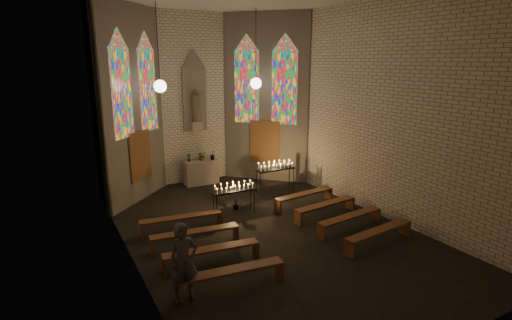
# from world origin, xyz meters

# --- Properties ---
(floor) EXTENTS (12.00, 12.00, 0.00)m
(floor) POSITION_xyz_m (0.00, 0.00, 0.00)
(floor) COLOR black
(floor) RESTS_ON ground
(room) EXTENTS (8.22, 12.43, 7.00)m
(room) POSITION_xyz_m (-0.00, 3.37, 3.72)
(room) COLOR beige
(room) RESTS_ON ground
(altar) EXTENTS (1.40, 0.60, 1.00)m
(altar) POSITION_xyz_m (0.00, 5.45, 0.50)
(altar) COLOR #AC9F8D
(altar) RESTS_ON ground
(flower_vase_left) EXTENTS (0.21, 0.18, 0.34)m
(flower_vase_left) POSITION_xyz_m (-0.49, 5.51, 1.17)
(flower_vase_left) COLOR #4C723F
(flower_vase_left) RESTS_ON altar
(flower_vase_center) EXTENTS (0.46, 0.43, 0.42)m
(flower_vase_center) POSITION_xyz_m (0.06, 5.46, 1.21)
(flower_vase_center) COLOR #4C723F
(flower_vase_center) RESTS_ON altar
(flower_vase_right) EXTENTS (0.30, 0.28, 0.44)m
(flower_vase_right) POSITION_xyz_m (0.52, 5.38, 1.22)
(flower_vase_right) COLOR #4C723F
(flower_vase_right) RESTS_ON altar
(aisle_flower_pot) EXTENTS (0.28, 0.28, 0.38)m
(aisle_flower_pot) POSITION_xyz_m (-0.05, 2.02, 0.19)
(aisle_flower_pot) COLOR #4C723F
(aisle_flower_pot) RESTS_ON ground
(votive_stand_left) EXTENTS (1.47, 0.38, 1.08)m
(votive_stand_left) POSITION_xyz_m (-0.29, 1.60, 0.92)
(votive_stand_left) COLOR black
(votive_stand_left) RESTS_ON ground
(votive_stand_right) EXTENTS (1.61, 0.39, 1.18)m
(votive_stand_right) POSITION_xyz_m (2.18, 3.01, 1.01)
(votive_stand_right) COLOR black
(votive_stand_right) RESTS_ON ground
(pew_left_0) EXTENTS (2.49, 0.62, 0.47)m
(pew_left_0) POSITION_xyz_m (-2.28, 1.18, 0.39)
(pew_left_0) COLOR brown
(pew_left_0) RESTS_ON ground
(pew_right_0) EXTENTS (2.49, 0.62, 0.47)m
(pew_right_0) POSITION_xyz_m (2.28, 1.18, 0.39)
(pew_right_0) COLOR brown
(pew_right_0) RESTS_ON ground
(pew_left_1) EXTENTS (2.49, 0.62, 0.47)m
(pew_left_1) POSITION_xyz_m (-2.28, -0.02, 0.39)
(pew_left_1) COLOR brown
(pew_left_1) RESTS_ON ground
(pew_right_1) EXTENTS (2.49, 0.62, 0.47)m
(pew_right_1) POSITION_xyz_m (2.28, -0.02, 0.39)
(pew_right_1) COLOR brown
(pew_right_1) RESTS_ON ground
(pew_left_2) EXTENTS (2.49, 0.62, 0.47)m
(pew_left_2) POSITION_xyz_m (-2.28, -1.22, 0.39)
(pew_left_2) COLOR brown
(pew_left_2) RESTS_ON ground
(pew_right_2) EXTENTS (2.49, 0.62, 0.47)m
(pew_right_2) POSITION_xyz_m (2.28, -1.22, 0.39)
(pew_right_2) COLOR brown
(pew_right_2) RESTS_ON ground
(pew_left_3) EXTENTS (2.49, 0.62, 0.47)m
(pew_left_3) POSITION_xyz_m (-2.28, -2.42, 0.39)
(pew_left_3) COLOR brown
(pew_left_3) RESTS_ON ground
(pew_right_3) EXTENTS (2.49, 0.62, 0.47)m
(pew_right_3) POSITION_xyz_m (2.28, -2.42, 0.39)
(pew_right_3) COLOR brown
(pew_right_3) RESTS_ON ground
(visitor) EXTENTS (0.64, 0.42, 1.76)m
(visitor) POSITION_xyz_m (-3.37, -2.32, 0.88)
(visitor) COLOR #44454D
(visitor) RESTS_ON ground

